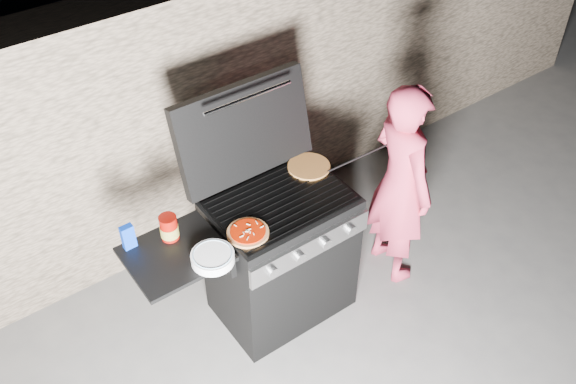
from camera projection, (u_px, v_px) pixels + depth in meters
ground at (282, 303)px, 4.21m from camera, size 50.00×50.00×0.00m
stone_wall at (190, 116)px, 4.25m from camera, size 8.00×0.35×1.80m
gas_grill at (247, 274)px, 3.79m from camera, size 1.34×0.79×0.91m
pizza_topped at (248, 232)px, 3.40m from camera, size 0.28×0.28×0.03m
pizza_plain at (309, 166)px, 3.82m from camera, size 0.31×0.31×0.01m
sauce_jar at (169, 227)px, 3.35m from camera, size 0.10×0.10×0.15m
blue_carton at (128, 237)px, 3.30m from camera, size 0.07×0.04×0.14m
plate_stack at (213, 258)px, 3.25m from camera, size 0.24×0.24×0.05m
person at (400, 184)px, 4.00m from camera, size 0.41×0.57×1.44m
tongs at (358, 158)px, 3.82m from camera, size 0.42×0.09×0.09m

